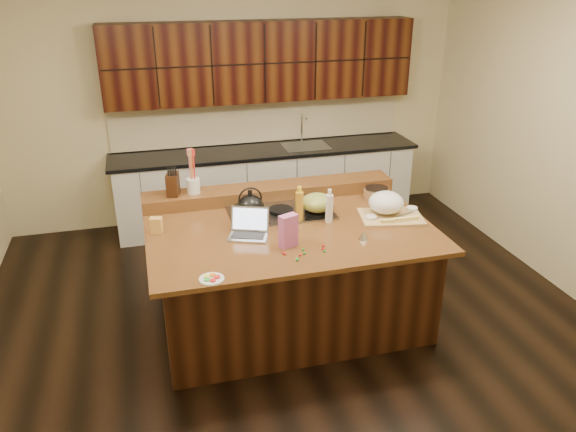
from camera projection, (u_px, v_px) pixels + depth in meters
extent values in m
cube|color=black|center=(289.00, 318.00, 5.14)|extent=(5.50, 5.00, 0.01)
cube|color=silver|center=(290.00, 3.00, 4.05)|extent=(5.50, 5.00, 0.01)
cube|color=beige|center=(235.00, 111.00, 6.81)|extent=(5.50, 0.01, 2.70)
cube|color=beige|center=(445.00, 375.00, 2.39)|extent=(5.50, 0.01, 2.70)
cube|color=beige|center=(573.00, 153.00, 5.26)|extent=(0.01, 5.00, 2.70)
cube|color=black|center=(289.00, 276.00, 4.96)|extent=(2.22, 1.42, 0.88)
cube|color=black|center=(290.00, 229.00, 4.78)|extent=(2.40, 1.60, 0.04)
cube|color=black|center=(270.00, 191.00, 5.36)|extent=(2.40, 0.30, 0.12)
cube|color=gray|center=(281.00, 213.00, 5.03)|extent=(0.92, 0.52, 0.02)
cylinder|color=black|center=(245.00, 208.00, 5.07)|extent=(0.22, 0.22, 0.03)
cylinder|color=black|center=(308.00, 202.00, 5.21)|extent=(0.22, 0.22, 0.03)
cylinder|color=black|center=(251.00, 220.00, 4.84)|extent=(0.22, 0.22, 0.03)
cylinder|color=black|center=(317.00, 213.00, 4.98)|extent=(0.22, 0.22, 0.03)
cylinder|color=black|center=(281.00, 210.00, 5.02)|extent=(0.22, 0.22, 0.03)
cube|color=silver|center=(267.00, 187.00, 6.95)|extent=(3.60, 0.62, 0.90)
cube|color=black|center=(266.00, 151.00, 6.76)|extent=(3.70, 0.66, 0.04)
cube|color=gray|center=(306.00, 146.00, 6.87)|extent=(0.55, 0.42, 0.01)
cylinder|color=gray|center=(302.00, 128.00, 6.95)|extent=(0.02, 0.02, 0.36)
cube|color=black|center=(262.00, 61.00, 6.47)|extent=(3.60, 0.34, 0.90)
cube|color=beige|center=(260.00, 122.00, 6.92)|extent=(3.60, 0.03, 0.50)
ellipsoid|color=black|center=(250.00, 207.00, 4.79)|extent=(0.31, 0.31, 0.21)
ellipsoid|color=olive|center=(317.00, 203.00, 4.94)|extent=(0.33, 0.33, 0.16)
cube|color=#B7B7BC|center=(248.00, 236.00, 4.58)|extent=(0.37, 0.32, 0.01)
cube|color=black|center=(248.00, 235.00, 4.58)|extent=(0.29, 0.22, 0.00)
cube|color=#B7B7BC|center=(250.00, 219.00, 4.64)|extent=(0.32, 0.18, 0.20)
cube|color=silver|center=(250.00, 219.00, 4.63)|extent=(0.28, 0.15, 0.17)
cylinder|color=#C48A22|center=(299.00, 207.00, 4.83)|extent=(0.09, 0.09, 0.27)
cylinder|color=silver|center=(329.00, 208.00, 4.82)|extent=(0.07, 0.07, 0.25)
cube|color=tan|center=(391.00, 217.00, 4.93)|extent=(0.60, 0.49, 0.02)
ellipsoid|color=white|center=(386.00, 203.00, 4.95)|extent=(0.31, 0.31, 0.19)
cube|color=#EDD872|center=(387.00, 221.00, 4.78)|extent=(0.12, 0.03, 0.03)
cube|color=#EDD872|center=(400.00, 220.00, 4.81)|extent=(0.12, 0.03, 0.03)
cube|color=#EDD872|center=(412.00, 218.00, 4.84)|extent=(0.12, 0.03, 0.03)
cylinder|color=gray|center=(404.00, 215.00, 4.93)|extent=(0.21, 0.08, 0.01)
cylinder|color=white|center=(371.00, 218.00, 4.88)|extent=(0.13, 0.13, 0.04)
cylinder|color=white|center=(393.00, 204.00, 5.17)|extent=(0.10, 0.10, 0.04)
cylinder|color=white|center=(412.00, 210.00, 5.05)|extent=(0.12, 0.12, 0.04)
cylinder|color=#996B3F|center=(376.00, 194.00, 5.34)|extent=(0.26, 0.26, 0.09)
cone|color=silver|center=(364.00, 236.00, 4.54)|extent=(0.08, 0.08, 0.07)
cube|color=#BB5897|center=(288.00, 231.00, 4.39)|extent=(0.16, 0.12, 0.27)
cylinder|color=white|center=(212.00, 279.00, 3.96)|extent=(0.20, 0.20, 0.01)
cube|color=gold|center=(156.00, 225.00, 4.63)|extent=(0.11, 0.09, 0.14)
cylinder|color=white|center=(194.00, 186.00, 5.14)|extent=(0.15, 0.15, 0.14)
cube|color=black|center=(173.00, 184.00, 5.08)|extent=(0.14, 0.19, 0.20)
ellipsoid|color=red|center=(283.00, 253.00, 4.32)|extent=(0.02, 0.02, 0.02)
ellipsoid|color=#198C26|center=(297.00, 259.00, 4.23)|extent=(0.02, 0.02, 0.02)
ellipsoid|color=red|center=(300.00, 255.00, 4.29)|extent=(0.02, 0.02, 0.02)
ellipsoid|color=#198C26|center=(304.00, 253.00, 4.31)|extent=(0.02, 0.02, 0.02)
ellipsoid|color=red|center=(323.00, 249.00, 4.37)|extent=(0.02, 0.02, 0.02)
ellipsoid|color=#198C26|center=(303.00, 250.00, 4.36)|extent=(0.02, 0.02, 0.02)
ellipsoid|color=red|center=(285.00, 254.00, 4.29)|extent=(0.02, 0.02, 0.02)
ellipsoid|color=#198C26|center=(297.00, 260.00, 4.21)|extent=(0.02, 0.02, 0.02)
ellipsoid|color=red|center=(324.00, 246.00, 4.42)|extent=(0.02, 0.02, 0.02)
ellipsoid|color=#198C26|center=(324.00, 251.00, 4.34)|extent=(0.02, 0.02, 0.02)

